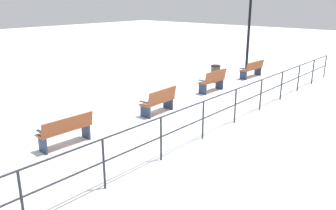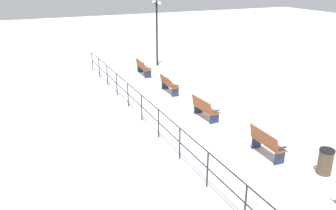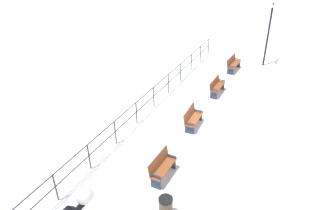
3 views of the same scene
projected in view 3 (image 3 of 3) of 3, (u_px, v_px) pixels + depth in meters
ground_plane at (196, 127)px, 14.60m from camera, size 80.00×80.00×0.00m
bench_second at (162, 166)px, 11.38m from camera, size 0.54×1.47×0.97m
bench_third at (192, 118)px, 14.45m from camera, size 0.61×1.49×0.93m
bench_fourth at (217, 86)px, 17.40m from camera, size 0.52×1.57×0.88m
bench_fifth at (233, 64)px, 20.37m from camera, size 0.62×1.72×0.94m
lamppost_middle at (270, 26)px, 20.03m from camera, size 0.22×1.11×4.27m
waterfront_railing at (145, 101)px, 15.24m from camera, size 0.05×20.01×1.17m
trash_bin at (166, 208)px, 9.78m from camera, size 0.47×0.47×0.84m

